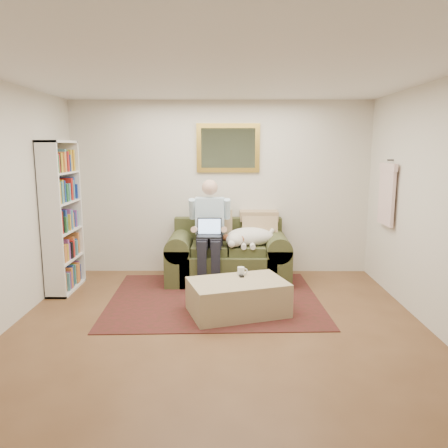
{
  "coord_description": "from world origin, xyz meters",
  "views": [
    {
      "loc": [
        0.08,
        -4.11,
        1.92
      ],
      "look_at": [
        0.06,
        1.36,
        0.95
      ],
      "focal_mm": 35.0,
      "sensor_mm": 36.0,
      "label": 1
    }
  ],
  "objects_px": {
    "sofa": "(228,260)",
    "bookshelf": "(62,217)",
    "seated_man": "(210,233)",
    "sleeping_dog": "(250,237)",
    "ottoman": "(238,297)",
    "laptop": "(209,231)",
    "coffee_mug": "(241,271)"
  },
  "relations": [
    {
      "from": "sleeping_dog",
      "to": "ottoman",
      "type": "height_order",
      "value": "sleeping_dog"
    },
    {
      "from": "sofa",
      "to": "coffee_mug",
      "type": "bearing_deg",
      "value": -82.0
    },
    {
      "from": "seated_man",
      "to": "coffee_mug",
      "type": "relative_size",
      "value": 14.64
    },
    {
      "from": "laptop",
      "to": "bookshelf",
      "type": "distance_m",
      "value": 1.98
    },
    {
      "from": "sleeping_dog",
      "to": "coffee_mug",
      "type": "relative_size",
      "value": 7.17
    },
    {
      "from": "coffee_mug",
      "to": "bookshelf",
      "type": "xyz_separation_m",
      "value": [
        -2.36,
        0.64,
        0.56
      ]
    },
    {
      "from": "sofa",
      "to": "laptop",
      "type": "height_order",
      "value": "laptop"
    },
    {
      "from": "ottoman",
      "to": "bookshelf",
      "type": "distance_m",
      "value": 2.6
    },
    {
      "from": "seated_man",
      "to": "bookshelf",
      "type": "xyz_separation_m",
      "value": [
        -1.95,
        -0.27,
        0.27
      ]
    },
    {
      "from": "seated_man",
      "to": "sleeping_dog",
      "type": "distance_m",
      "value": 0.58
    },
    {
      "from": "seated_man",
      "to": "bookshelf",
      "type": "relative_size",
      "value": 0.73
    },
    {
      "from": "coffee_mug",
      "to": "sofa",
      "type": "bearing_deg",
      "value": 98.0
    },
    {
      "from": "sleeping_dog",
      "to": "seated_man",
      "type": "bearing_deg",
      "value": -172.87
    },
    {
      "from": "sofa",
      "to": "bookshelf",
      "type": "relative_size",
      "value": 0.87
    },
    {
      "from": "sleeping_dog",
      "to": "ottoman",
      "type": "distance_m",
      "value": 1.31
    },
    {
      "from": "laptop",
      "to": "coffee_mug",
      "type": "xyz_separation_m",
      "value": [
        0.41,
        -0.84,
        -0.32
      ]
    },
    {
      "from": "laptop",
      "to": "coffee_mug",
      "type": "bearing_deg",
      "value": -63.87
    },
    {
      "from": "seated_man",
      "to": "bookshelf",
      "type": "distance_m",
      "value": 1.99
    },
    {
      "from": "ottoman",
      "to": "sofa",
      "type": "bearing_deg",
      "value": 94.64
    },
    {
      "from": "ottoman",
      "to": "bookshelf",
      "type": "relative_size",
      "value": 0.54
    },
    {
      "from": "sofa",
      "to": "bookshelf",
      "type": "distance_m",
      "value": 2.36
    },
    {
      "from": "laptop",
      "to": "sofa",
      "type": "bearing_deg",
      "value": 41.02
    },
    {
      "from": "ottoman",
      "to": "sleeping_dog",
      "type": "bearing_deg",
      "value": 80.27
    },
    {
      "from": "seated_man",
      "to": "bookshelf",
      "type": "bearing_deg",
      "value": -172.23
    },
    {
      "from": "sofa",
      "to": "bookshelf",
      "type": "bearing_deg",
      "value": -169.1
    },
    {
      "from": "seated_man",
      "to": "sleeping_dog",
      "type": "height_order",
      "value": "seated_man"
    },
    {
      "from": "laptop",
      "to": "sleeping_dog",
      "type": "xyz_separation_m",
      "value": [
        0.57,
        0.14,
        -0.1
      ]
    },
    {
      "from": "laptop",
      "to": "ottoman",
      "type": "xyz_separation_m",
      "value": [
        0.37,
        -1.07,
        -0.57
      ]
    },
    {
      "from": "sofa",
      "to": "coffee_mug",
      "type": "distance_m",
      "value": 1.08
    },
    {
      "from": "sleeping_dog",
      "to": "coffee_mug",
      "type": "distance_m",
      "value": 1.01
    },
    {
      "from": "sleeping_dog",
      "to": "coffee_mug",
      "type": "xyz_separation_m",
      "value": [
        -0.16,
        -0.98,
        -0.22
      ]
    },
    {
      "from": "sleeping_dog",
      "to": "ottoman",
      "type": "bearing_deg",
      "value": -99.73
    }
  ]
}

